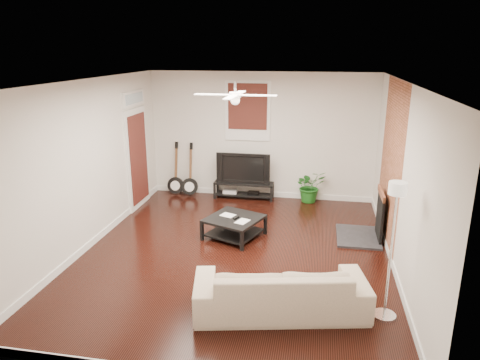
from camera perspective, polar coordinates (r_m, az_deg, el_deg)
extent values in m
cube|color=black|center=(7.44, -0.56, -9.39)|extent=(5.00, 6.00, 0.01)
cube|color=white|center=(6.70, -0.63, 12.65)|extent=(5.00, 6.00, 0.01)
cube|color=silver|center=(9.83, 2.74, 5.69)|extent=(5.00, 0.01, 2.80)
cube|color=silver|center=(4.22, -8.45, -9.84)|extent=(5.00, 0.01, 2.80)
cube|color=silver|center=(7.80, -18.95, 1.88)|extent=(0.01, 6.00, 2.80)
cube|color=silver|center=(6.93, 20.14, -0.02)|extent=(0.01, 6.00, 2.80)
cube|color=brown|center=(7.89, 18.92, 2.04)|extent=(0.02, 2.20, 2.80)
cube|color=black|center=(8.12, 16.29, -4.27)|extent=(0.80, 1.10, 0.92)
cube|color=#3C1710|center=(9.75, 0.99, 8.90)|extent=(1.00, 0.06, 1.30)
cube|color=white|center=(9.47, -13.16, 3.92)|extent=(0.08, 1.00, 2.50)
cube|color=black|center=(9.97, 0.49, -1.34)|extent=(1.33, 0.36, 0.37)
imported|color=black|center=(9.84, 0.52, 1.65)|extent=(1.20, 0.16, 0.69)
cube|color=black|center=(7.96, -0.76, -6.14)|extent=(1.14, 1.14, 0.37)
imported|color=tan|center=(5.83, 5.26, -13.77)|extent=(2.33, 1.29, 0.64)
imported|color=#1B5F1B|center=(9.82, 9.05, -0.76)|extent=(0.83, 0.78, 0.72)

